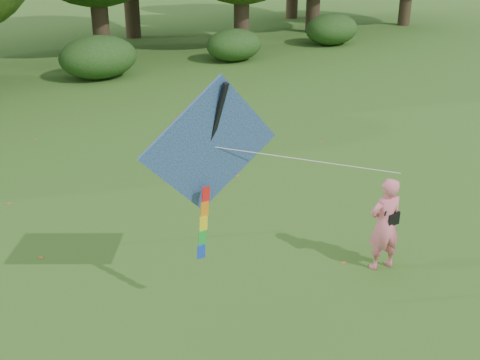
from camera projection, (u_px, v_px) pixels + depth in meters
ground at (332, 272)px, 11.94m from camera, size 100.00×100.00×0.00m
man_kite_flyer at (385, 224)px, 11.73m from camera, size 0.80×0.62×1.94m
crossbody_bag at (391, 217)px, 11.72m from camera, size 0.43×0.20×0.74m
flying_kite at (211, 149)px, 9.56m from camera, size 5.04×1.26×3.21m
shrub_band at (15, 71)px, 24.31m from camera, size 39.15×3.22×1.88m
fallen_leaves at (203, 195)px, 15.29m from camera, size 10.77×14.99×0.01m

